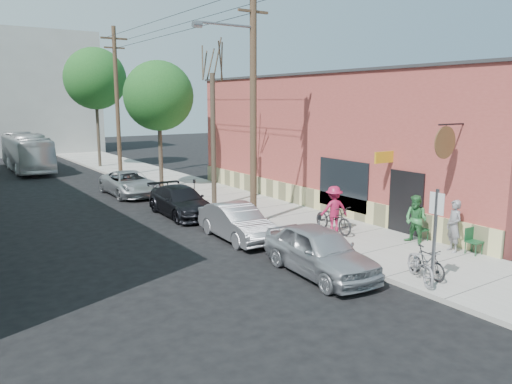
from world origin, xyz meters
TOP-DOWN VIEW (x-y plane):
  - ground at (0.00, 0.00)m, footprint 120.00×120.00m
  - sidewalk at (4.25, 11.00)m, footprint 4.50×58.00m
  - cafe_building at (8.99, 4.99)m, footprint 6.60×20.20m
  - sign_post at (2.35, -5.32)m, footprint 0.07×0.45m
  - parking_meter_near at (2.25, -0.73)m, footprint 0.14×0.14m
  - parking_meter_far at (2.25, 8.73)m, footprint 0.14×0.14m
  - utility_pole_near at (2.39, 3.69)m, footprint 3.57×0.28m
  - utility_pole_far at (2.45, 20.32)m, footprint 1.80×0.28m
  - tree_bare at (2.80, 7.69)m, footprint 0.24×0.24m
  - tree_leafy_mid at (2.80, 14.09)m, footprint 4.05×4.05m
  - tree_leafy_far at (2.80, 26.15)m, footprint 4.73×4.73m
  - patio_chair_a at (6.07, -2.05)m, footprint 0.56×0.56m
  - patio_chair_b at (6.20, -4.13)m, footprint 0.51×0.51m
  - patron_grey at (5.86, -3.55)m, footprint 0.66×0.78m
  - patron_green at (5.61, -2.16)m, footprint 0.75×0.92m
  - cyclist at (4.23, 0.67)m, footprint 1.34×1.00m
  - cyclist_bike at (4.23, 0.67)m, footprint 0.81×2.10m
  - parked_bike_a at (2.96, -4.65)m, footprint 0.68×1.58m
  - parked_bike_b at (2.58, -4.76)m, footprint 1.52×1.93m
  - car_0 at (0.80, -2.40)m, footprint 2.20×4.58m
  - car_1 at (0.80, 2.38)m, footprint 1.68×4.20m
  - car_2 at (0.80, 7.26)m, footprint 2.07×4.72m
  - car_3 at (0.61, 13.50)m, footprint 2.35×4.94m
  - bus at (-2.26, 27.75)m, footprint 2.59×10.14m

SIDE VIEW (x-z plane):
  - ground at x=0.00m, z-range 0.00..0.00m
  - sidewalk at x=4.25m, z-range 0.00..0.15m
  - patio_chair_a at x=6.07m, z-range 0.15..1.03m
  - patio_chair_b at x=6.20m, z-range 0.15..1.03m
  - parked_bike_a at x=2.96m, z-range 0.15..1.07m
  - parked_bike_b at x=2.58m, z-range 0.15..1.13m
  - car_2 at x=0.80m, z-range 0.00..1.35m
  - car_1 at x=0.80m, z-range 0.00..1.36m
  - car_3 at x=0.61m, z-range 0.00..1.36m
  - cyclist_bike at x=4.23m, z-range 0.15..1.24m
  - car_0 at x=0.80m, z-range 0.00..1.51m
  - parking_meter_near at x=2.25m, z-range 0.36..1.60m
  - parking_meter_far at x=2.25m, z-range 0.36..1.60m
  - patron_green at x=5.61m, z-range 0.15..1.93m
  - patron_grey at x=5.86m, z-range 0.15..1.96m
  - cyclist at x=4.23m, z-range 0.15..2.00m
  - bus at x=-2.26m, z-range 0.00..2.81m
  - sign_post at x=2.35m, z-range 0.43..3.23m
  - cafe_building at x=8.99m, z-range 0.00..6.61m
  - tree_bare at x=2.80m, z-range 0.15..6.57m
  - utility_pole_far at x=2.45m, z-range 0.34..10.34m
  - utility_pole_near at x=2.39m, z-range 0.41..10.41m
  - tree_leafy_mid at x=2.80m, z-range 1.83..9.26m
  - tree_leafy_far at x=2.80m, z-range 2.36..11.54m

